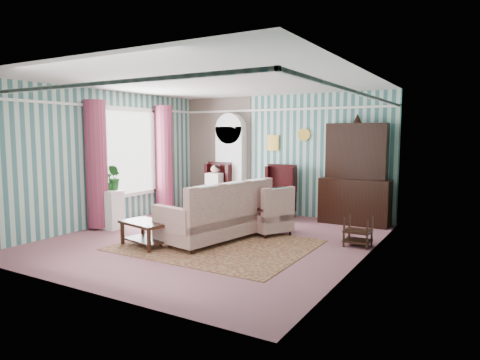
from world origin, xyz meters
The scene contains 17 objects.
floor centered at (0.00, 0.00, 0.00)m, with size 6.00×6.00×0.00m, color #854D59.
room_shell centered at (-0.62, 0.18, 2.01)m, with size 5.53×6.02×2.91m.
bookcase centered at (-1.35, 2.84, 1.12)m, with size 0.80×0.28×2.24m, color white.
dresser_hutch centered at (1.90, 2.72, 1.18)m, with size 1.50×0.56×2.36m, color black.
wingback_left centered at (-1.60, 2.45, 0.62)m, with size 0.76×0.80×1.25m, color black.
wingback_right centered at (0.15, 2.45, 0.62)m, with size 0.76×0.80×1.25m, color black.
seated_woman centered at (-1.60, 2.45, 0.59)m, with size 0.44×0.40×1.18m, color silver, non-canonical shape.
round_side_table centered at (-0.70, 2.60, 0.30)m, with size 0.50×0.50×0.60m, color black.
nest_table centered at (2.47, 0.90, 0.27)m, with size 0.45×0.38×0.54m, color black.
plant_stand centered at (-2.40, -0.30, 0.40)m, with size 0.55×0.35×0.80m, color silver.
rug centered at (0.30, -0.30, 0.01)m, with size 3.20×2.60×0.01m, color #4E1A1A.
sofa centered at (0.04, 0.05, 0.52)m, with size 2.23×0.95×1.04m, color #B4A48B.
floral_armchair centered at (0.71, 0.94, 0.49)m, with size 0.79×0.80×0.99m, color beige.
coffee_table centered at (-0.74, -1.00, 0.22)m, with size 0.91×0.54×0.45m, color black.
potted_plant_a centered at (-2.49, -0.38, 1.00)m, with size 0.36×0.31×0.40m, color #254A17.
potted_plant_b centered at (-2.36, -0.15, 1.06)m, with size 0.29×0.23×0.53m, color #174C1A.
potted_plant_c centered at (-2.47, -0.20, 0.98)m, with size 0.20×0.20×0.36m, color #24531A.
Camera 1 is at (4.40, -6.50, 1.97)m, focal length 32.00 mm.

